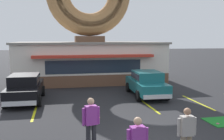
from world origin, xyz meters
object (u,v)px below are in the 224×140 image
(pedestrian_blue_sweater_man, at_px, (187,132))
(trash_bin, at_px, (15,82))
(car_teal, at_px, (147,82))
(pedestrian_leather_jacket_man, at_px, (91,121))
(car_black, at_px, (25,87))

(pedestrian_blue_sweater_man, bearing_deg, trash_bin, 117.96)
(car_teal, height_order, pedestrian_leather_jacket_man, pedestrian_leather_jacket_man)
(car_teal, distance_m, car_black, 7.41)
(car_black, xyz_separation_m, pedestrian_blue_sweater_man, (5.60, -8.76, 0.03))
(pedestrian_leather_jacket_man, bearing_deg, car_black, 111.65)
(car_black, height_order, trash_bin, car_black)
(pedestrian_leather_jacket_man, height_order, trash_bin, pedestrian_leather_jacket_man)
(car_black, bearing_deg, pedestrian_blue_sweater_man, -57.42)
(car_teal, height_order, pedestrian_blue_sweater_man, pedestrian_blue_sweater_man)
(pedestrian_leather_jacket_man, xyz_separation_m, trash_bin, (-4.13, 11.42, -0.47))
(pedestrian_blue_sweater_man, distance_m, pedestrian_leather_jacket_man, 3.01)
(pedestrian_blue_sweater_man, relative_size, pedestrian_leather_jacket_man, 0.94)
(pedestrian_blue_sweater_man, height_order, pedestrian_leather_jacket_man, pedestrian_leather_jacket_man)
(pedestrian_leather_jacket_man, bearing_deg, pedestrian_blue_sweater_man, -27.48)
(car_black, bearing_deg, pedestrian_leather_jacket_man, -68.35)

